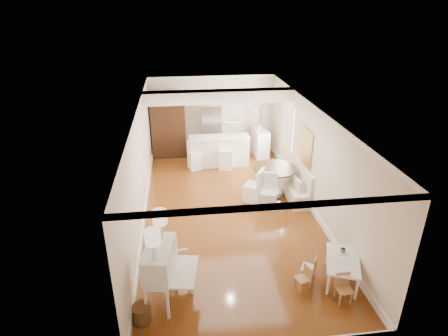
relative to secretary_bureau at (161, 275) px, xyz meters
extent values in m
plane|color=brown|center=(1.70, 3.12, -0.62)|extent=(9.00, 9.00, 0.00)
cube|color=white|center=(1.70, 3.12, 2.18)|extent=(4.50, 9.00, 0.04)
cube|color=beige|center=(1.70, 7.62, 0.78)|extent=(4.50, 0.04, 2.80)
cube|color=beige|center=(1.70, -1.38, 0.78)|extent=(4.50, 0.04, 2.80)
cube|color=beige|center=(-0.55, 3.12, 0.78)|extent=(0.04, 9.00, 2.80)
cube|color=beige|center=(3.95, 3.12, 0.78)|extent=(0.04, 9.00, 2.80)
cube|color=white|center=(1.70, 5.32, 2.00)|extent=(4.50, 0.45, 0.36)
cube|color=tan|center=(3.92, 3.62, 0.93)|extent=(0.04, 0.84, 1.04)
cube|color=white|center=(3.93, 5.52, 0.93)|extent=(0.04, 1.10, 1.40)
cylinder|color=#381E11|center=(0.50, 7.60, 1.23)|extent=(0.30, 0.03, 0.30)
cylinder|color=white|center=(1.70, 2.62, 2.13)|extent=(0.36, 0.36, 0.08)
cube|color=white|center=(0.00, 0.00, 0.00)|extent=(1.12, 1.13, 1.24)
cube|color=silver|center=(0.30, 0.32, -0.10)|extent=(0.66, 0.66, 1.04)
cylinder|color=brown|center=(-0.35, -0.46, -0.45)|extent=(0.35, 0.35, 0.33)
cube|color=white|center=(3.60, 0.11, -0.36)|extent=(0.97, 1.21, 0.53)
cube|color=tan|center=(2.75, -0.02, -0.36)|extent=(0.31, 0.31, 0.52)
cube|color=tan|center=(2.95, 0.23, -0.33)|extent=(0.39, 0.39, 0.59)
cube|color=tan|center=(3.42, -0.43, -0.33)|extent=(0.29, 0.29, 0.58)
cube|color=silver|center=(3.69, 3.62, -0.13)|extent=(0.52, 1.60, 0.98)
cylinder|color=#452B16|center=(3.15, 3.92, -0.20)|extent=(1.29, 1.29, 0.85)
cube|color=silver|center=(2.81, 3.20, -0.14)|extent=(0.58, 0.59, 0.97)
cube|color=white|center=(2.48, 3.62, -0.13)|extent=(0.66, 0.66, 0.99)
cube|color=white|center=(1.80, 6.22, -0.11)|extent=(2.05, 0.65, 1.03)
cube|color=white|center=(0.95, 6.00, -0.12)|extent=(0.50, 0.50, 1.00)
cube|color=white|center=(1.97, 5.91, -0.07)|extent=(0.46, 0.46, 1.10)
cube|color=#381E11|center=(0.10, 7.30, 0.53)|extent=(1.20, 0.60, 2.30)
imported|color=silver|center=(2.00, 7.27, 0.28)|extent=(0.75, 0.65, 1.80)
cube|color=white|center=(3.37, 6.93, -0.13)|extent=(0.53, 1.06, 0.98)
imported|color=#559159|center=(3.69, 0.33, -0.05)|extent=(0.15, 0.15, 0.09)
imported|color=silver|center=(3.33, 6.93, 0.45)|extent=(0.18, 0.18, 0.19)
camera|label=1|loc=(0.49, -5.58, 4.68)|focal=30.00mm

